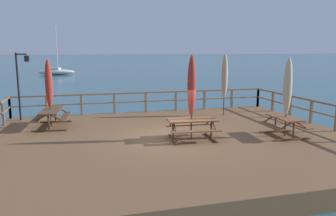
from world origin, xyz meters
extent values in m
plane|color=#2D5B6B|center=(0.00, 0.00, 0.00)|extent=(600.00, 600.00, 0.00)
cube|color=brown|center=(0.00, 0.00, 0.31)|extent=(13.80, 11.27, 0.62)
cube|color=brown|center=(0.00, 5.49, 1.67)|extent=(13.50, 0.09, 0.08)
cube|color=brown|center=(0.00, 5.49, 1.20)|extent=(13.50, 0.07, 0.06)
cube|color=brown|center=(-6.75, 5.49, 1.15)|extent=(0.10, 0.10, 1.05)
cube|color=brown|center=(-5.06, 5.49, 1.15)|extent=(0.10, 0.10, 1.05)
cube|color=brown|center=(-3.37, 5.49, 1.15)|extent=(0.10, 0.10, 1.05)
cube|color=brown|center=(-1.69, 5.49, 1.15)|extent=(0.10, 0.10, 1.05)
cube|color=brown|center=(0.00, 5.49, 1.15)|extent=(0.10, 0.10, 1.05)
cube|color=brown|center=(1.69, 5.49, 1.15)|extent=(0.10, 0.10, 1.05)
cube|color=brown|center=(3.37, 5.49, 1.15)|extent=(0.10, 0.10, 1.05)
cube|color=brown|center=(5.06, 5.49, 1.15)|extent=(0.10, 0.10, 1.05)
cube|color=brown|center=(6.75, 5.49, 1.15)|extent=(0.10, 0.10, 1.05)
cube|color=brown|center=(-6.75, 3.92, 1.15)|extent=(0.10, 0.10, 1.05)
cube|color=brown|center=(-6.75, 5.49, 1.15)|extent=(0.10, 0.10, 1.05)
cube|color=brown|center=(6.75, 0.00, 1.67)|extent=(0.09, 10.97, 0.08)
cube|color=brown|center=(6.75, 0.00, 1.20)|extent=(0.07, 10.97, 0.06)
cube|color=brown|center=(6.75, 0.78, 1.15)|extent=(0.10, 0.10, 1.05)
cube|color=brown|center=(6.75, 2.35, 1.15)|extent=(0.10, 0.10, 1.05)
cube|color=brown|center=(6.75, 3.92, 1.15)|extent=(0.10, 0.10, 1.05)
cube|color=brown|center=(6.75, 5.49, 1.15)|extent=(0.10, 0.10, 1.05)
cube|color=brown|center=(0.59, -0.46, 1.36)|extent=(1.88, 0.88, 0.05)
cube|color=brown|center=(0.56, -1.02, 1.06)|extent=(1.85, 0.40, 0.04)
cube|color=brown|center=(0.63, 0.10, 1.06)|extent=(1.85, 0.40, 0.04)
cube|color=brown|center=(-0.14, -0.41, 0.65)|extent=(0.17, 1.40, 0.06)
cylinder|color=brown|center=(-0.14, -0.41, 0.99)|extent=(0.07, 0.07, 0.74)
cylinder|color=brown|center=(-0.16, -0.69, 1.21)|extent=(0.10, 0.63, 0.37)
cylinder|color=brown|center=(-0.12, -0.13, 1.21)|extent=(0.10, 0.63, 0.37)
cube|color=brown|center=(1.33, -0.51, 0.65)|extent=(0.17, 1.40, 0.06)
cylinder|color=brown|center=(1.33, -0.51, 0.99)|extent=(0.07, 0.07, 0.74)
cylinder|color=brown|center=(1.31, -0.79, 1.21)|extent=(0.10, 0.63, 0.37)
cylinder|color=brown|center=(1.35, -0.23, 1.21)|extent=(0.10, 0.63, 0.37)
cube|color=brown|center=(4.18, -0.95, 1.36)|extent=(0.82, 1.63, 0.05)
cube|color=brown|center=(4.74, -0.97, 1.06)|extent=(0.34, 1.62, 0.04)
cube|color=brown|center=(3.62, -0.93, 1.06)|extent=(0.34, 1.62, 0.04)
cube|color=brown|center=(4.16, -1.58, 0.65)|extent=(1.40, 0.13, 0.06)
cylinder|color=brown|center=(4.16, -1.58, 0.99)|extent=(0.07, 0.07, 0.74)
cylinder|color=brown|center=(4.44, -1.59, 1.21)|extent=(0.63, 0.08, 0.37)
cylinder|color=brown|center=(3.88, -1.57, 1.21)|extent=(0.63, 0.08, 0.37)
cube|color=brown|center=(4.20, -0.33, 0.65)|extent=(1.40, 0.13, 0.06)
cylinder|color=brown|center=(4.20, -0.33, 0.99)|extent=(0.07, 0.07, 0.74)
cylinder|color=brown|center=(4.48, -0.34, 1.21)|extent=(0.63, 0.08, 0.37)
cylinder|color=brown|center=(3.92, -0.32, 1.21)|extent=(0.63, 0.08, 0.37)
cube|color=brown|center=(-4.63, 3.09, 1.36)|extent=(0.95, 2.19, 0.05)
cube|color=brown|center=(-4.08, 3.04, 1.06)|extent=(0.47, 2.15, 0.04)
cube|color=brown|center=(-5.19, 3.14, 1.06)|extent=(0.47, 2.15, 0.04)
cube|color=#432F1F|center=(-4.71, 2.21, 0.65)|extent=(1.40, 0.20, 0.06)
cylinder|color=#432F1F|center=(-4.71, 2.21, 0.99)|extent=(0.07, 0.07, 0.74)
cylinder|color=#432F1F|center=(-4.43, 2.18, 1.21)|extent=(0.63, 0.11, 0.37)
cylinder|color=#432F1F|center=(-4.99, 2.23, 1.21)|extent=(0.63, 0.11, 0.37)
cube|color=#432F1F|center=(-4.55, 3.98, 0.65)|extent=(1.40, 0.20, 0.06)
cylinder|color=#432F1F|center=(-4.55, 3.98, 0.99)|extent=(0.07, 0.07, 0.74)
cylinder|color=#432F1F|center=(-4.28, 3.95, 1.21)|extent=(0.63, 0.11, 0.37)
cylinder|color=#432F1F|center=(-4.83, 4.00, 1.21)|extent=(0.63, 0.11, 0.37)
cylinder|color=#4C3828|center=(0.56, -0.43, 2.11)|extent=(0.06, 0.06, 2.97)
ellipsoid|color=#A33328|center=(0.56, -0.43, 2.63)|extent=(0.32, 0.32, 2.26)
cylinder|color=maroon|center=(0.56, -0.43, 2.46)|extent=(0.21, 0.21, 0.05)
cone|color=#4C3828|center=(0.56, -0.43, 3.66)|extent=(0.10, 0.10, 0.14)
cylinder|color=#4C3828|center=(4.24, -0.94, 2.06)|extent=(0.06, 0.06, 2.87)
ellipsoid|color=#CCB793|center=(4.24, -0.94, 2.57)|extent=(0.32, 0.32, 2.18)
cylinder|color=#7A6E58|center=(4.24, -0.94, 2.40)|extent=(0.21, 0.21, 0.05)
cone|color=#4C3828|center=(4.24, -0.94, 3.56)|extent=(0.10, 0.10, 0.14)
cylinder|color=#4C3828|center=(-4.68, 3.12, 2.01)|extent=(0.06, 0.06, 2.77)
ellipsoid|color=#A33328|center=(-4.68, 3.12, 2.50)|extent=(0.32, 0.32, 2.11)
cylinder|color=maroon|center=(-4.68, 3.12, 2.34)|extent=(0.21, 0.21, 0.05)
cone|color=#4C3828|center=(-4.68, 3.12, 3.47)|extent=(0.10, 0.10, 0.14)
cylinder|color=#4C3828|center=(3.69, 3.58, 2.10)|extent=(0.06, 0.06, 2.95)
ellipsoid|color=tan|center=(3.69, 3.58, 2.62)|extent=(0.32, 0.32, 2.24)
cylinder|color=#71614F|center=(3.69, 3.58, 2.45)|extent=(0.21, 0.21, 0.05)
cone|color=#4C3828|center=(3.69, 3.58, 3.64)|extent=(0.10, 0.10, 0.14)
cylinder|color=black|center=(-6.20, 4.94, 2.22)|extent=(0.09, 0.09, 3.20)
cylinder|color=black|center=(-5.95, 4.81, 3.74)|extent=(0.52, 0.30, 0.06)
cube|color=black|center=(-5.71, 4.69, 3.54)|extent=(0.20, 0.20, 0.28)
sphere|color=#F4E08C|center=(-5.71, 4.69, 3.54)|extent=(0.14, 0.14, 0.14)
ellipsoid|color=white|center=(-6.89, 44.37, 0.45)|extent=(6.22, 3.47, 0.90)
cube|color=silver|center=(-7.18, 44.46, 0.95)|extent=(2.05, 1.60, 0.36)
cylinder|color=silver|center=(-6.61, 44.27, 4.22)|extent=(0.10, 0.10, 7.00)
camera|label=1|loc=(-3.42, -11.94, 3.94)|focal=35.62mm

